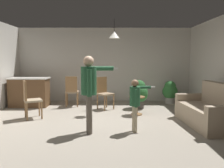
% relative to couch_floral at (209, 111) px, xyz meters
% --- Properties ---
extents(ground, '(7.68, 7.68, 0.00)m').
position_rel_couch_floral_xyz_m(ground, '(-2.53, 0.06, -0.33)').
color(ground, '#9E9384').
extents(wall_back, '(6.40, 0.10, 2.70)m').
position_rel_couch_floral_xyz_m(wall_back, '(-2.53, 3.26, 1.02)').
color(wall_back, beige).
rests_on(wall_back, ground).
extents(couch_floral, '(0.98, 1.86, 1.00)m').
position_rel_couch_floral_xyz_m(couch_floral, '(0.00, 0.00, 0.00)').
color(couch_floral, tan).
rests_on(couch_floral, ground).
extents(kitchen_counter, '(1.26, 0.66, 0.95)m').
position_rel_couch_floral_xyz_m(kitchen_counter, '(-4.98, 2.17, 0.15)').
color(kitchen_counter, brown).
rests_on(kitchen_counter, ground).
extents(side_table_by_couch, '(0.44, 0.44, 0.52)m').
position_rel_couch_floral_xyz_m(side_table_by_couch, '(-1.57, 1.03, -0.00)').
color(side_table_by_couch, olive).
rests_on(side_table_by_couch, ground).
extents(person_adult, '(0.77, 0.55, 1.62)m').
position_rel_couch_floral_xyz_m(person_adult, '(-2.73, -0.53, 0.67)').
color(person_adult, '#60564C').
rests_on(person_adult, ground).
extents(person_child, '(0.57, 0.37, 1.12)m').
position_rel_couch_floral_xyz_m(person_child, '(-1.77, -0.47, 0.37)').
color(person_child, tan).
rests_on(person_child, ground).
extents(dining_chair_by_counter, '(0.57, 0.57, 1.00)m').
position_rel_couch_floral_xyz_m(dining_chair_by_counter, '(-4.40, 0.62, 0.21)').
color(dining_chair_by_counter, olive).
rests_on(dining_chair_by_counter, ground).
extents(dining_chair_near_wall, '(0.59, 0.59, 1.00)m').
position_rel_couch_floral_xyz_m(dining_chair_near_wall, '(-2.51, 1.80, 0.21)').
color(dining_chair_near_wall, olive).
rests_on(dining_chair_near_wall, ground).
extents(dining_chair_centre_back, '(0.45, 0.45, 1.00)m').
position_rel_couch_floral_xyz_m(dining_chair_centre_back, '(-3.59, 2.17, 0.21)').
color(dining_chair_centre_back, olive).
rests_on(dining_chair_centre_back, ground).
extents(potted_plant_corner, '(0.52, 0.52, 0.80)m').
position_rel_couch_floral_xyz_m(potted_plant_corner, '(-0.23, 2.64, 0.11)').
color(potted_plant_corner, '#B7B2AD').
rests_on(potted_plant_corner, ground).
extents(potted_plant_by_wall, '(0.59, 0.59, 0.90)m').
position_rel_couch_floral_xyz_m(potted_plant_by_wall, '(-1.42, 1.88, 0.17)').
color(potted_plant_by_wall, '#4C4742').
rests_on(potted_plant_by_wall, ground).
extents(spare_remote_on_table, '(0.05, 0.13, 0.04)m').
position_rel_couch_floral_xyz_m(spare_remote_on_table, '(-1.61, 1.05, 0.21)').
color(spare_remote_on_table, white).
rests_on(spare_remote_on_table, side_table_by_couch).
extents(ceiling_light_pendant, '(0.32, 0.32, 0.55)m').
position_rel_couch_floral_xyz_m(ceiling_light_pendant, '(-2.20, 1.45, 1.92)').
color(ceiling_light_pendant, silver).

